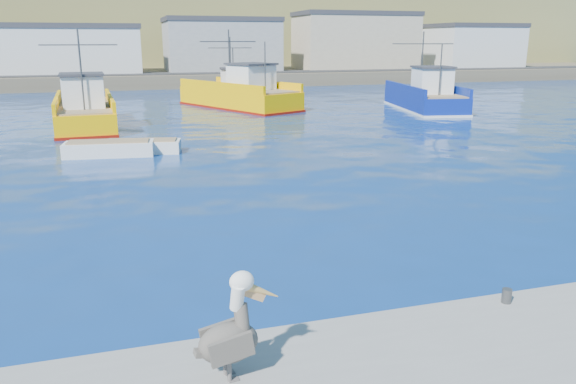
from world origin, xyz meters
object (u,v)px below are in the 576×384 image
(trawler_yellow_a, at_px, (85,112))
(skiff_mid, at_px, (142,148))
(pelican, at_px, (231,334))
(trawler_yellow_b, at_px, (240,95))
(skiff_far, at_px, (419,100))
(trawler_blue, at_px, (425,98))
(skiff_extra, at_px, (109,150))
(boat_orange, at_px, (232,92))

(trawler_yellow_a, distance_m, skiff_mid, 10.82)
(skiff_mid, relative_size, pelican, 2.32)
(trawler_yellow_b, relative_size, skiff_far, 3.65)
(trawler_yellow_b, relative_size, trawler_blue, 1.13)
(trawler_yellow_b, bearing_deg, skiff_far, -3.35)
(skiff_extra, relative_size, pelican, 2.56)
(boat_orange, xyz_separation_m, skiff_extra, (-10.99, -23.06, -0.70))
(trawler_blue, bearing_deg, skiff_mid, -152.51)
(trawler_yellow_a, relative_size, skiff_extra, 2.45)
(trawler_yellow_a, distance_m, skiff_extra, 10.81)
(skiff_mid, xyz_separation_m, skiff_far, (26.12, 17.36, -0.04))
(trawler_yellow_a, xyz_separation_m, pelican, (3.57, -32.39, 0.23))
(boat_orange, bearing_deg, trawler_yellow_a, -135.36)
(trawler_yellow_a, xyz_separation_m, trawler_yellow_b, (12.43, 8.04, 0.08))
(boat_orange, height_order, pelican, boat_orange)
(trawler_yellow_b, xyz_separation_m, pelican, (-8.86, -40.43, 0.15))
(skiff_extra, bearing_deg, skiff_far, 32.55)
(skiff_extra, bearing_deg, skiff_mid, 12.45)
(boat_orange, bearing_deg, skiff_far, -17.66)
(trawler_yellow_a, height_order, skiff_extra, trawler_yellow_a)
(pelican, bearing_deg, trawler_yellow_a, 96.29)
(trawler_yellow_a, bearing_deg, skiff_far, 13.52)
(skiff_mid, bearing_deg, trawler_blue, 27.49)
(trawler_yellow_a, distance_m, skiff_far, 30.16)
(skiff_far, bearing_deg, skiff_mid, -146.39)
(boat_orange, relative_size, skiff_extra, 1.77)
(trawler_yellow_a, relative_size, trawler_yellow_b, 0.85)
(trawler_yellow_a, bearing_deg, pelican, -83.71)
(trawler_blue, xyz_separation_m, skiff_mid, (-23.86, -12.42, -0.75))
(trawler_yellow_a, relative_size, pelican, 6.28)
(skiff_far, bearing_deg, trawler_yellow_b, 176.65)
(trawler_yellow_b, bearing_deg, pelican, -102.35)
(skiff_mid, height_order, pelican, pelican)
(trawler_blue, bearing_deg, trawler_yellow_a, -175.55)
(trawler_blue, height_order, pelican, trawler_blue)
(boat_orange, bearing_deg, skiff_mid, -112.39)
(skiff_extra, bearing_deg, trawler_blue, 26.62)
(trawler_yellow_b, xyz_separation_m, skiff_far, (16.89, -0.99, -0.87))
(skiff_extra, xyz_separation_m, pelican, (2.01, -21.72, 0.95))
(trawler_yellow_b, distance_m, boat_orange, 4.35)
(skiff_mid, bearing_deg, boat_orange, 67.61)
(trawler_blue, distance_m, skiff_mid, 26.91)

